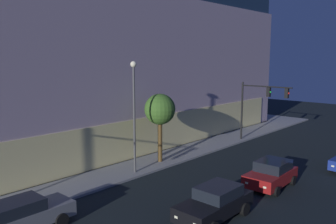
{
  "coord_description": "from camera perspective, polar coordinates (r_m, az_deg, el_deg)",
  "views": [
    {
      "loc": [
        -7.37,
        -11.52,
        8.28
      ],
      "look_at": [
        8.04,
        2.46,
        5.1
      ],
      "focal_mm": 37.8,
      "sensor_mm": 36.0,
      "label": 1
    }
  ],
  "objects": [
    {
      "name": "modern_building",
      "position": [
        39.62,
        -11.37,
        8.53
      ],
      "size": [
        38.13,
        22.17,
        16.71
      ],
      "color": "#4C4C51",
      "rests_on": "ground"
    },
    {
      "name": "traffic_light_far_corner",
      "position": [
        35.18,
        14.7,
        1.98
      ],
      "size": [
        0.34,
        5.15,
        5.78
      ],
      "color": "black",
      "rests_on": "sidewalk_corner"
    },
    {
      "name": "street_lamp_sidewalk",
      "position": [
        24.83,
        -5.5,
        1.37
      ],
      "size": [
        0.44,
        0.44,
        7.92
      ],
      "color": "#4B4B4B",
      "rests_on": "sidewalk_corner"
    },
    {
      "name": "sidewalk_tree",
      "position": [
        27.51,
        -1.31,
        0.31
      ],
      "size": [
        2.42,
        2.42,
        5.4
      ],
      "color": "brown",
      "rests_on": "sidewalk_corner"
    },
    {
      "name": "car_grey",
      "position": [
        18.87,
        -22.34,
        -15.14
      ],
      "size": [
        4.63,
        2.0,
        1.66
      ],
      "color": "slate",
      "rests_on": "ground"
    },
    {
      "name": "car_black",
      "position": [
        19.05,
        7.61,
        -14.26
      ],
      "size": [
        4.7,
        2.17,
        1.7
      ],
      "color": "black",
      "rests_on": "ground"
    },
    {
      "name": "car_red",
      "position": [
        24.2,
        16.29,
        -9.53
      ],
      "size": [
        4.16,
        2.29,
        1.68
      ],
      "color": "maroon",
      "rests_on": "ground"
    }
  ]
}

